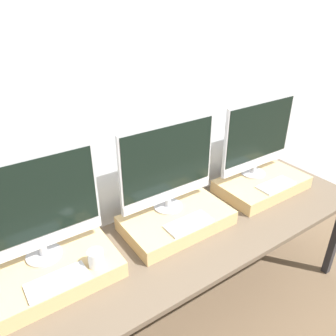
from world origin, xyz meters
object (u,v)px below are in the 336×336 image
keyboard_center (189,223)px  keyboard_right (276,185)px  monitor_center (168,166)px  keyboard_left (57,281)px  monitor_right (258,137)px  mug (96,258)px  monitor_left (33,208)px

keyboard_center → keyboard_right: (0.76, 0.00, 0.00)m
monitor_center → keyboard_center: monitor_center is taller
keyboard_left → keyboard_center: same height
keyboard_center → keyboard_right: same height
monitor_center → monitor_right: size_ratio=1.00×
keyboard_left → keyboard_right: 1.52m
keyboard_left → mug: 0.20m
monitor_left → monitor_right: same height
keyboard_right → monitor_left: bearing=172.1°
monitor_left → monitor_right: 1.52m
keyboard_center → monitor_right: monitor_right is taller
monitor_right → monitor_left: bearing=180.0°
monitor_left → monitor_center: (0.76, 0.00, 0.00)m
mug → keyboard_right: size_ratio=0.31×
keyboard_left → monitor_center: (0.76, 0.21, 0.28)m
keyboard_left → monitor_right: (1.52, 0.21, 0.28)m
keyboard_center → mug: bearing=180.0°
monitor_left → keyboard_center: 0.84m
keyboard_center → keyboard_right: bearing=0.0°
keyboard_left → mug: mug is taller
mug → keyboard_center: bearing=0.0°
mug → keyboard_right: (1.33, 0.00, -0.04)m
mug → keyboard_center: size_ratio=0.31×
monitor_center → keyboard_right: monitor_center is taller
keyboard_center → monitor_left: bearing=164.5°
monitor_left → keyboard_right: bearing=-7.9°
monitor_left → mug: bearing=-47.5°
monitor_center → keyboard_right: 0.84m
monitor_left → keyboard_left: size_ratio=2.25×
keyboard_left → mug: bearing=0.0°
keyboard_left → monitor_right: bearing=7.9°
monitor_left → keyboard_center: bearing=-15.5°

